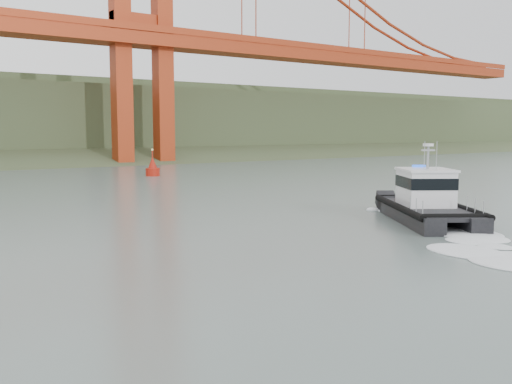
% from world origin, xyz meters
% --- Properties ---
extents(ground, '(400.00, 400.00, 0.00)m').
position_xyz_m(ground, '(0.00, 0.00, 0.00)').
color(ground, '#51605B').
rests_on(ground, ground).
extents(patrol_boat, '(9.42, 11.50, 5.38)m').
position_xyz_m(patrol_boat, '(10.41, 3.03, 1.35)').
color(patrol_boat, black).
rests_on(patrol_boat, ground).
extents(nav_buoy, '(1.86, 1.86, 3.88)m').
position_xyz_m(nav_buoy, '(11.61, 48.89, 1.02)').
color(nav_buoy, '#A3180B').
rests_on(nav_buoy, ground).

